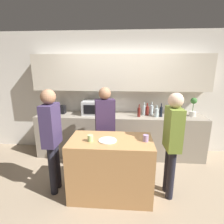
{
  "coord_description": "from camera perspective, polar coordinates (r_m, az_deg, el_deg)",
  "views": [
    {
      "loc": [
        0.1,
        -2.26,
        1.95
      ],
      "look_at": [
        -0.09,
        0.35,
        1.27
      ],
      "focal_mm": 28.0,
      "sensor_mm": 36.0,
      "label": 1
    }
  ],
  "objects": [
    {
      "name": "microwave",
      "position": [
        3.85,
        -5.6,
        1.47
      ],
      "size": [
        0.52,
        0.39,
        0.3
      ],
      "color": "#B7BABC",
      "rests_on": "back_counter"
    },
    {
      "name": "plate_on_island",
      "position": [
        2.53,
        -1.43,
        -9.24
      ],
      "size": [
        0.26,
        0.26,
        0.01
      ],
      "color": "white",
      "rests_on": "kitchen_island"
    },
    {
      "name": "bottle_5",
      "position": [
        3.79,
        15.71,
        0.14
      ],
      "size": [
        0.06,
        0.06,
        0.29
      ],
      "color": "black",
      "rests_on": "back_counter"
    },
    {
      "name": "back_counter",
      "position": [
        3.94,
        2.44,
        -7.53
      ],
      "size": [
        3.6,
        0.62,
        0.93
      ],
      "color": "gray",
      "rests_on": "ground_plane"
    },
    {
      "name": "kitchen_island",
      "position": [
        2.8,
        -0.39,
        -17.59
      ],
      "size": [
        1.22,
        0.67,
        0.92
      ],
      "color": "#B27F4C",
      "rests_on": "ground_plane"
    },
    {
      "name": "bottle_3",
      "position": [
        3.88,
        12.77,
        0.69
      ],
      "size": [
        0.08,
        0.08,
        0.29
      ],
      "color": "silver",
      "rests_on": "back_counter"
    },
    {
      "name": "bottle_0",
      "position": [
        3.68,
        8.79,
        0.0
      ],
      "size": [
        0.06,
        0.06,
        0.27
      ],
      "color": "maroon",
      "rests_on": "back_counter"
    },
    {
      "name": "cup_1",
      "position": [
        2.52,
        -7.1,
        -8.48
      ],
      "size": [
        0.08,
        0.08,
        0.1
      ],
      "color": "#A9D084",
      "rests_on": "kitchen_island"
    },
    {
      "name": "potted_plant",
      "position": [
        4.05,
        24.96,
        1.51
      ],
      "size": [
        0.14,
        0.14,
        0.39
      ],
      "color": "silver",
      "rests_on": "back_counter"
    },
    {
      "name": "bottle_2",
      "position": [
        3.84,
        11.35,
        0.48
      ],
      "size": [
        0.08,
        0.08,
        0.27
      ],
      "color": "maroon",
      "rests_on": "back_counter"
    },
    {
      "name": "bottle_1",
      "position": [
        3.83,
        10.41,
        0.59
      ],
      "size": [
        0.07,
        0.07,
        0.28
      ],
      "color": "silver",
      "rests_on": "back_counter"
    },
    {
      "name": "person_center",
      "position": [
        2.69,
        19.12,
        -7.97
      ],
      "size": [
        0.21,
        0.35,
        1.61
      ],
      "rotation": [
        0.0,
        0.0,
        -4.67
      ],
      "color": "black",
      "rests_on": "ground_plane"
    },
    {
      "name": "toaster",
      "position": [
        4.08,
        -16.77,
        0.79
      ],
      "size": [
        0.26,
        0.16,
        0.18
      ],
      "color": "black",
      "rests_on": "back_counter"
    },
    {
      "name": "person_left",
      "position": [
        2.78,
        -19.14,
        -6.7
      ],
      "size": [
        0.22,
        0.34,
        1.64
      ],
      "rotation": [
        0.0,
        0.0,
        -1.58
      ],
      "color": "black",
      "rests_on": "ground_plane"
    },
    {
      "name": "bottle_4",
      "position": [
        3.74,
        14.35,
        -0.17
      ],
      "size": [
        0.08,
        0.08,
        0.25
      ],
      "color": "silver",
      "rests_on": "back_counter"
    },
    {
      "name": "cup_0",
      "position": [
        2.55,
        10.97,
        -8.38
      ],
      "size": [
        0.08,
        0.08,
        0.1
      ],
      "color": "#A389BF",
      "rests_on": "kitchen_island"
    },
    {
      "name": "person_right",
      "position": [
        3.14,
        -2.28,
        -3.92
      ],
      "size": [
        0.38,
        0.27,
        1.61
      ],
      "rotation": [
        0.0,
        0.0,
        -2.89
      ],
      "color": "black",
      "rests_on": "ground_plane"
    },
    {
      "name": "back_wall",
      "position": [
        3.95,
        2.74,
        8.58
      ],
      "size": [
        6.4,
        0.4,
        2.7
      ],
      "color": "silver",
      "rests_on": "ground_plane"
    },
    {
      "name": "ground_plane",
      "position": [
        2.99,
        1.37,
        -26.13
      ],
      "size": [
        14.0,
        14.0,
        0.0
      ],
      "primitive_type": "plane",
      "color": "gray"
    }
  ]
}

